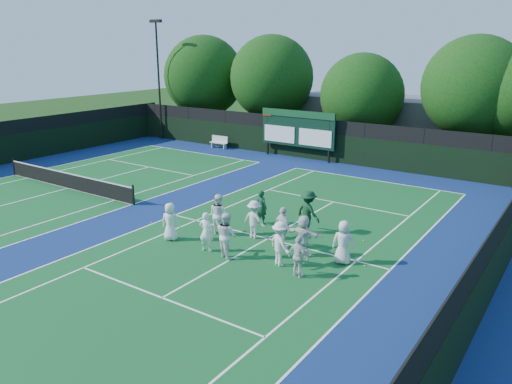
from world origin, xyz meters
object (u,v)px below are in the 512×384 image
Objects in this scene: coach_left at (262,207)px; bench at (219,142)px; scoreboard at (297,129)px; tennis_net at (67,180)px.

bench is at bearing -36.71° from coach_left.
coach_left is (5.72, -13.15, -1.38)m from scoreboard.
tennis_net is 14.37m from bench.
bench is 0.97× the size of coach_left.
bench is 18.25m from coach_left.
bench is at bearing 90.66° from tennis_net.
coach_left is (12.87, -12.93, 0.28)m from bench.
scoreboard reaches higher than tennis_net.
bench is (-0.16, 14.37, 0.04)m from tennis_net.
coach_left is at bearing -66.48° from scoreboard.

